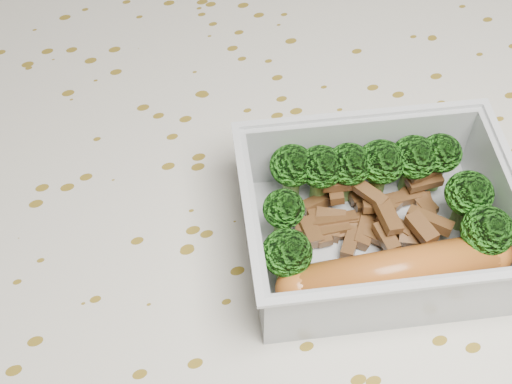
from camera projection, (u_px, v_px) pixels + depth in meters
name	position (u px, v px, depth m)	size (l,w,h in m)	color
dining_table	(264.00, 286.00, 0.55)	(1.40, 0.90, 0.75)	brown
tablecloth	(265.00, 252.00, 0.51)	(1.46, 0.96, 0.19)	silver
lunch_container	(376.00, 228.00, 0.45)	(0.19, 0.17, 0.06)	silver
broccoli_florets	(377.00, 188.00, 0.45)	(0.15, 0.12, 0.05)	#608C3F
meat_pile	(372.00, 215.00, 0.47)	(0.11, 0.07, 0.03)	brown
sausage	(395.00, 271.00, 0.43)	(0.15, 0.04, 0.03)	#B25C20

